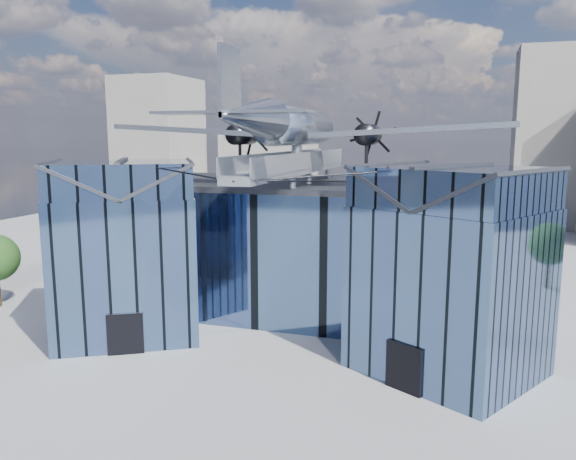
% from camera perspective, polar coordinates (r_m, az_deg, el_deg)
% --- Properties ---
extents(ground_plane, '(120.00, 120.00, 0.00)m').
position_cam_1_polar(ground_plane, '(37.26, -0.95, -11.48)').
color(ground_plane, gray).
extents(museum, '(32.88, 24.50, 17.60)m').
position_cam_1_polar(museum, '(41.09, 1.61, -1.45)').
color(museum, '#435D88').
rests_on(museum, ground).
extents(bg_towers, '(77.00, 24.50, 26.00)m').
position_cam_1_polar(bg_towers, '(84.08, 11.09, 7.06)').
color(bg_towers, slate).
rests_on(bg_towers, ground).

